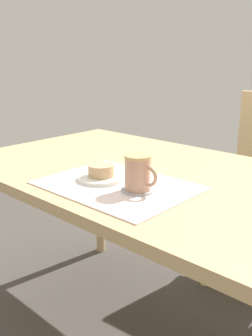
{
  "coord_description": "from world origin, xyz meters",
  "views": [
    {
      "loc": [
        0.83,
        -0.99,
        1.1
      ],
      "look_at": [
        0.06,
        -0.15,
        0.76
      ],
      "focal_mm": 40.0,
      "sensor_mm": 36.0,
      "label": 1
    }
  ],
  "objects": [
    {
      "name": "coffee_mug",
      "position": [
        0.14,
        -0.19,
        0.77
      ],
      "size": [
        0.11,
        0.08,
        0.11
      ],
      "color": "tan",
      "rests_on": "coffee_coaster"
    },
    {
      "name": "ground_plane",
      "position": [
        0.0,
        0.0,
        -0.01
      ],
      "size": [
        4.4,
        4.4,
        0.02
      ],
      "primitive_type": "cube",
      "color": "#47423D"
    },
    {
      "name": "dining_table",
      "position": [
        0.0,
        0.0,
        0.64
      ],
      "size": [
        1.36,
        0.84,
        0.71
      ],
      "color": "tan",
      "rests_on": "ground_plane"
    },
    {
      "name": "pastry_plate",
      "position": [
        -0.02,
        -0.19,
        0.72
      ],
      "size": [
        0.15,
        0.15,
        0.01
      ],
      "primitive_type": "cylinder",
      "color": "silver",
      "rests_on": "placemat"
    },
    {
      "name": "pastry",
      "position": [
        -0.02,
        -0.19,
        0.75
      ],
      "size": [
        0.08,
        0.08,
        0.04
      ],
      "primitive_type": "cylinder",
      "color": "tan",
      "rests_on": "pastry_plate"
    },
    {
      "name": "placemat",
      "position": [
        0.06,
        -0.19,
        0.71
      ],
      "size": [
        0.47,
        0.35,
        0.0
      ],
      "primitive_type": "cube",
      "color": "silver",
      "rests_on": "dining_table"
    },
    {
      "name": "coffee_coaster",
      "position": [
        0.14,
        -0.19,
        0.72
      ],
      "size": [
        0.1,
        0.1,
        0.0
      ],
      "primitive_type": "cylinder",
      "color": "#99999E",
      "rests_on": "placemat"
    }
  ]
}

